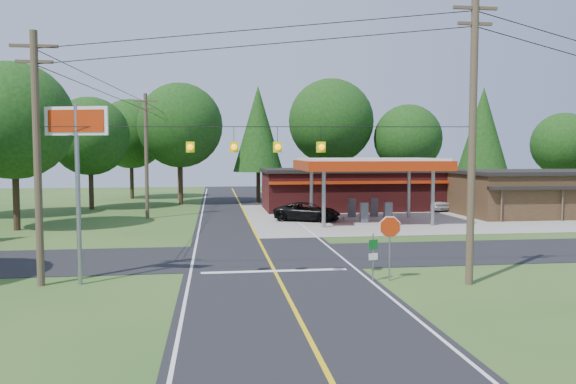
{
  "coord_description": "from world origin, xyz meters",
  "views": [
    {
      "loc": [
        -2.64,
        -28.09,
        5.28
      ],
      "look_at": [
        2.0,
        7.0,
        2.8
      ],
      "focal_mm": 35.0,
      "sensor_mm": 36.0,
      "label": 1
    }
  ],
  "objects": [
    {
      "name": "route_sign_post",
      "position": [
        3.8,
        -6.02,
        1.17
      ],
      "size": [
        0.4,
        0.14,
        1.99
      ],
      "color": "gray",
      "rests_on": "ground"
    },
    {
      "name": "main_highway",
      "position": [
        0.0,
        0.0,
        0.01
      ],
      "size": [
        8.0,
        120.0,
        0.02
      ],
      "primitive_type": "cube",
      "color": "black",
      "rests_on": "ground"
    },
    {
      "name": "utility_pole_north",
      "position": [
        -6.5,
        35.0,
        4.75
      ],
      "size": [
        0.3,
        0.3,
        9.5
      ],
      "color": "#473828",
      "rests_on": "ground"
    },
    {
      "name": "convenience_store",
      "position": [
        10.0,
        22.98,
        1.92
      ],
      "size": [
        16.4,
        7.55,
        3.8
      ],
      "color": "#511717",
      "rests_on": "ground"
    },
    {
      "name": "treeline_backdrop",
      "position": [
        0.82,
        24.01,
        7.49
      ],
      "size": [
        70.27,
        51.59,
        13.3
      ],
      "color": "#332316",
      "rests_on": "ground"
    },
    {
      "name": "utility_pole_near_right",
      "position": [
        7.5,
        -7.0,
        5.96
      ],
      "size": [
        1.8,
        0.3,
        11.5
      ],
      "color": "#473828",
      "rests_on": "ground"
    },
    {
      "name": "suv_car",
      "position": [
        4.5,
        14.5,
        0.71
      ],
      "size": [
        6.69,
        6.69,
        1.42
      ],
      "primitive_type": "imported",
      "rotation": [
        0.0,
        0.0,
        1.17
      ],
      "color": "black",
      "rests_on": "ground"
    },
    {
      "name": "utility_pole_near_left",
      "position": [
        -9.5,
        -5.0,
        5.2
      ],
      "size": [
        1.8,
        0.3,
        10.0
      ],
      "color": "#473828",
      "rests_on": "ground"
    },
    {
      "name": "strip_building",
      "position": [
        28.0,
        15.98,
        1.91
      ],
      "size": [
        20.4,
        8.75,
        3.8
      ],
      "color": "#3C2918",
      "rests_on": "ground"
    },
    {
      "name": "gas_canopy",
      "position": [
        9.0,
        13.0,
        4.27
      ],
      "size": [
        10.6,
        7.4,
        4.88
      ],
      "color": "gray",
      "rests_on": "ground"
    },
    {
      "name": "octagonal_stop_sign",
      "position": [
        4.5,
        -6.01,
        2.04
      ],
      "size": [
        0.93,
        0.19,
        2.71
      ],
      "color": "gray",
      "rests_on": "ground"
    },
    {
      "name": "overhead_beacons",
      "position": [
        -1.0,
        -6.0,
        6.21
      ],
      "size": [
        17.04,
        2.04,
        1.03
      ],
      "color": "black",
      "rests_on": "ground"
    },
    {
      "name": "ground",
      "position": [
        0.0,
        0.0,
        0.0
      ],
      "size": [
        120.0,
        120.0,
        0.0
      ],
      "primitive_type": "plane",
      "color": "#2A521D",
      "rests_on": "ground"
    },
    {
      "name": "cross_road",
      "position": [
        0.0,
        0.0,
        0.01
      ],
      "size": [
        70.0,
        7.0,
        0.02
      ],
      "primitive_type": "cube",
      "color": "black",
      "rests_on": "ground"
    },
    {
      "name": "lane_center_yellow",
      "position": [
        0.0,
        0.0,
        0.03
      ],
      "size": [
        0.15,
        110.0,
        0.0
      ],
      "primitive_type": "cube",
      "color": "yellow",
      "rests_on": "main_highway"
    },
    {
      "name": "big_stop_sign",
      "position": [
        -8.0,
        -5.01,
        5.39
      ],
      "size": [
        2.58,
        0.84,
        7.2
      ],
      "color": "gray",
      "rests_on": "ground"
    },
    {
      "name": "sedan_car",
      "position": [
        17.0,
        21.0,
        0.76
      ],
      "size": [
        5.32,
        5.32,
        1.52
      ],
      "primitive_type": "imported",
      "rotation": [
        0.0,
        0.0,
        0.22
      ],
      "color": "silver",
      "rests_on": "ground"
    },
    {
      "name": "utility_pole_far_left",
      "position": [
        -8.0,
        18.0,
        5.2
      ],
      "size": [
        1.8,
        0.3,
        10.0
      ],
      "color": "#473828",
      "rests_on": "ground"
    }
  ]
}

